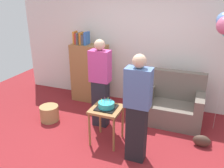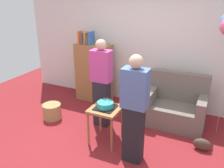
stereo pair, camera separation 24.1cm
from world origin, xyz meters
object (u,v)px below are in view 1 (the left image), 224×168
couch (173,105)px  side_table (106,113)px  birthday_cake (106,105)px  person_blowing_candles (100,84)px  bookshelf (89,72)px  handbag (202,141)px  person_holding_cake (137,109)px  wicker_basket (49,113)px

couch → side_table: bearing=-130.1°
birthday_cake → person_blowing_candles: person_blowing_candles is taller
bookshelf → birthday_cake: 1.71m
birthday_cake → handbag: birthday_cake is taller
person_holding_cake → wicker_basket: person_holding_cake is taller
person_holding_cake → handbag: size_ratio=5.82×
person_blowing_candles → handbag: bearing=-4.0°
wicker_basket → side_table: bearing=-10.4°
person_blowing_candles → handbag: 1.96m
couch → person_holding_cake: bearing=-104.4°
bookshelf → birthday_cake: (0.99, -1.39, -0.00)m
bookshelf → person_blowing_candles: person_blowing_candles is taller
birthday_cake → person_blowing_candles: (-0.31, 0.47, 0.16)m
person_holding_cake → side_table: bearing=5.2°
birthday_cake → side_table: bearing=177.2°
person_blowing_candles → handbag: person_blowing_candles is taller
bookshelf → person_holding_cake: (1.57, -1.64, 0.15)m
bookshelf → wicker_basket: 1.31m
couch → bookshelf: bookshelf is taller
person_blowing_candles → side_table: bearing=-59.3°
couch → person_holding_cake: person_holding_cake is taller
bookshelf → person_holding_cake: 2.28m
couch → handbag: 0.91m
side_table → wicker_basket: bearing=169.6°
birthday_cake → person_holding_cake: person_holding_cake is taller
couch → handbag: bearing=-49.0°
handbag → bookshelf: bearing=159.0°
person_blowing_candles → wicker_basket: (-1.00, -0.23, -0.68)m
side_table → person_blowing_candles: (-0.31, 0.47, 0.31)m
person_blowing_candles → person_holding_cake: 1.14m
handbag → person_blowing_candles: bearing=178.9°
bookshelf → side_table: (0.99, -1.39, -0.15)m
couch → bookshelf: 1.97m
person_holding_cake → handbag: person_holding_cake is taller
side_table → person_blowing_candles: 0.64m
couch → wicker_basket: size_ratio=3.06×
person_holding_cake → wicker_basket: 2.07m
couch → wicker_basket: bearing=-159.0°
couch → side_table: 1.45m
couch → wicker_basket: (-2.24, -0.86, -0.19)m
side_table → bookshelf: bearing=125.5°
person_blowing_candles → handbag: size_ratio=5.82×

